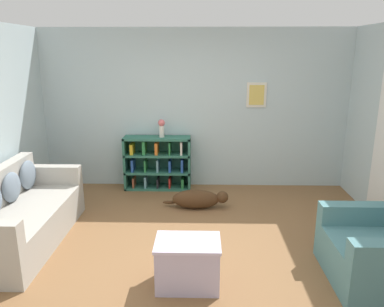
% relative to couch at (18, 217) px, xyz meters
% --- Properties ---
extents(ground_plane, '(14.00, 14.00, 0.00)m').
position_rel_couch_xyz_m(ground_plane, '(2.06, -0.12, -0.33)').
color(ground_plane, brown).
extents(wall_back, '(5.60, 0.13, 2.60)m').
position_rel_couch_xyz_m(wall_back, '(2.07, 2.13, 0.97)').
color(wall_back, silver).
rests_on(wall_back, ground_plane).
extents(couch, '(0.84, 1.94, 0.87)m').
position_rel_couch_xyz_m(couch, '(0.00, 0.00, 0.00)').
color(couch, '#ADA89E').
rests_on(couch, ground_plane).
extents(bookshelf, '(1.09, 0.33, 0.88)m').
position_rel_couch_xyz_m(bookshelf, '(1.45, 1.91, 0.11)').
color(bookshelf, '#2D6B56').
rests_on(bookshelf, ground_plane).
extents(coffee_table, '(0.63, 0.43, 0.48)m').
position_rel_couch_xyz_m(coffee_table, '(2.05, -0.81, -0.08)').
color(coffee_table, '#BCB2D1').
rests_on(coffee_table, ground_plane).
extents(dog, '(0.97, 0.25, 0.28)m').
position_rel_couch_xyz_m(dog, '(2.13, 1.07, -0.19)').
color(dog, '#472D19').
rests_on(dog, ground_plane).
extents(vase, '(0.11, 0.11, 0.29)m').
position_rel_couch_xyz_m(vase, '(1.53, 1.89, 0.71)').
color(vase, silver).
rests_on(vase, bookshelf).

